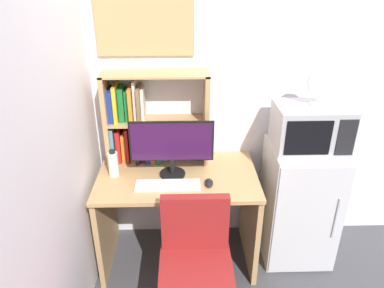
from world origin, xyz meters
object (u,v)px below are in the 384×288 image
Objects in this scene: keyboard at (168,185)px; desk_fan at (322,84)px; monitor at (172,145)px; water_bottle at (113,164)px; hutch_bookshelf at (143,121)px; wall_corkboard at (144,19)px; microwave at (311,127)px; desk_chair at (196,275)px; computer_mouse at (209,183)px; mini_fridge at (299,203)px.

keyboard is 1.60× the size of desk_fan.
water_bottle is (-0.40, 0.01, -0.14)m from monitor.
monitor is 1.04m from desk_fan.
hutch_bookshelf is 1.12× the size of wall_corkboard.
wall_corkboard is at bearing 166.22° from microwave.
desk_chair is at bearing -65.58° from hutch_bookshelf.
computer_mouse is 0.15× the size of wall_corkboard.
mini_fridge is 0.92m from desk_fan.
monitor is at bearing -1.15° from water_bottle.
water_bottle is 0.30× the size of wall_corkboard.
water_bottle is at bearing -178.00° from microwave.
keyboard is 0.41m from water_bottle.
monitor is at bearing -176.65° from microwave.
keyboard is 0.27m from computer_mouse.
hutch_bookshelf is at bearing 114.42° from desk_chair.
monitor is 0.66× the size of desk_chair.
wall_corkboard reaches higher than desk_chair.
wall_corkboard is at bearing 166.07° from mini_fridge.
desk_fan is 1.43m from desk_chair.
desk_fan reaches higher than water_bottle.
desk_chair is at bearing -45.50° from water_bottle.
keyboard is at bearing -168.34° from mini_fridge.
computer_mouse is 1.15m from wall_corkboard.
desk_fan reaches higher than desk_chair.
hutch_bookshelf reaches higher than desk_chair.
computer_mouse is 0.50× the size of water_bottle.
monitor is 0.61× the size of mini_fridge.
wall_corkboard reaches higher than mini_fridge.
mini_fridge is 1.00m from desk_chair.
computer_mouse is (0.27, 0.01, 0.01)m from keyboard.
desk_fan is (0.96, 0.05, 0.39)m from monitor.
microwave is (1.34, 0.05, 0.23)m from water_bottle.
microwave is 0.30m from desk_fan.
water_bottle is at bearing -126.50° from wall_corkboard.
computer_mouse is at bearing -29.29° from monitor.
monitor is 1.07m from mini_fridge.
microwave is 0.57× the size of desk_chair.
microwave reaches higher than water_bottle.
mini_fridge is at bearing 11.66° from keyboard.
wall_corkboard is at bearing 53.50° from water_bottle.
computer_mouse is 0.66m from water_bottle.
desk_chair is at bearing -75.38° from monitor.
microwave is at bearing 11.83° from keyboard.
keyboard is at bearing -177.79° from computer_mouse.
water_bottle is 1.39m from mini_fridge.
water_bottle is 0.23× the size of desk_chair.
wall_corkboard is (-1.10, 0.27, 1.28)m from mini_fridge.
wall_corkboard is (-1.10, 0.27, 0.66)m from microwave.
keyboard is 4.37× the size of computer_mouse.
desk_fan is (1.36, 0.04, 0.54)m from water_bottle.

